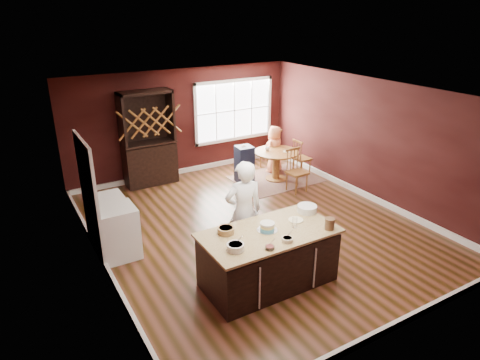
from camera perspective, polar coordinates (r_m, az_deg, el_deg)
name	(u,v)px	position (r m, az deg, el deg)	size (l,w,h in m)	color
room_shell	(256,163)	(8.11, 2.09, 2.27)	(7.00, 7.00, 7.00)	brown
window	(234,110)	(11.66, -0.82, 9.27)	(2.36, 0.10, 1.66)	white
doorway	(90,201)	(7.75, -19.38, -2.60)	(0.08, 1.26, 2.13)	white
kitchen_island	(268,259)	(6.82, 3.78, -10.43)	(2.10, 1.10, 0.92)	black
dining_table	(276,160)	(10.78, 4.86, 2.74)	(1.12, 1.12, 0.75)	brown
baker	(244,212)	(7.18, 0.48, -4.31)	(0.66, 0.43, 1.81)	white
layer_cake	(267,227)	(6.58, 3.66, -6.22)	(0.32, 0.32, 0.13)	silver
bowl_blue	(235,247)	(6.08, -0.61, -8.93)	(0.25, 0.25, 0.10)	white
bowl_yellow	(226,230)	(6.50, -1.89, -6.72)	(0.26, 0.26, 0.10)	#A77A45
bowl_pink	(270,248)	(6.13, 3.99, -8.97)	(0.14, 0.14, 0.05)	silver
bowl_olive	(287,240)	(6.33, 6.33, -7.90)	(0.17, 0.17, 0.06)	silver
drinking_glass	(295,223)	(6.70, 7.30, -5.66)	(0.08, 0.08, 0.16)	silver
dinner_plate	(296,220)	(6.94, 7.45, -5.31)	(0.24, 0.24, 0.02)	#F7EDBF
white_tub	(307,209)	(7.23, 8.93, -3.80)	(0.33, 0.33, 0.11)	white
stoneware_crock	(330,224)	(6.73, 11.86, -5.74)	(0.15, 0.15, 0.18)	brown
rug	(276,179)	(10.96, 4.77, 0.13)	(2.04, 1.57, 0.01)	brown
chair_east	(302,157)	(11.21, 8.26, 3.08)	(0.40, 0.38, 0.96)	brown
chair_south	(297,171)	(10.13, 7.65, 1.24)	(0.44, 0.42, 1.04)	brown
chair_north	(270,148)	(11.58, 4.02, 4.23)	(0.46, 0.44, 1.10)	brown
seated_woman	(274,149)	(11.26, 4.61, 4.09)	(0.61, 0.40, 1.25)	#E78558
high_chair	(244,164)	(10.60, 0.58, 2.20)	(0.39, 0.39, 0.97)	black
toddler	(244,150)	(10.58, 0.48, 4.02)	(0.18, 0.14, 0.26)	#8CA5BF
table_plate	(287,151)	(10.71, 6.25, 3.82)	(0.18, 0.18, 0.01)	beige
table_cup	(267,149)	(10.74, 3.65, 4.18)	(0.12, 0.12, 0.09)	white
hutch	(148,139)	(10.55, -12.13, 5.39)	(1.25, 0.52, 2.30)	black
washer	(118,232)	(7.77, -15.98, -6.72)	(0.64, 0.62, 0.94)	silver
dryer	(108,219)	(8.33, -17.14, -4.96)	(0.62, 0.60, 0.89)	white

